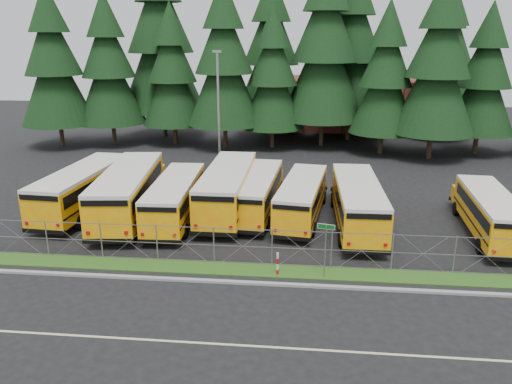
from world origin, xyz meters
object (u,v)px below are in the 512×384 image
bus_0 (86,190)px  street_sign (326,239)px  bus_1 (130,193)px  bus_5 (302,199)px  bus_3 (229,190)px  bus_east (488,214)px  light_standard (219,110)px  bus_4 (258,194)px  bus_2 (177,199)px  striped_bollard (278,264)px  bus_6 (357,204)px

bus_0 → street_sign: bus_0 is taller
bus_1 → bus_5: bus_1 is taller
bus_3 → bus_east: bearing=-8.3°
bus_5 → light_standard: light_standard is taller
bus_3 → bus_4: bearing=-0.3°
bus_3 → bus_5: bus_3 is taller
bus_1 → bus_4: bearing=3.3°
bus_1 → light_standard: (4.19, 9.84, 3.92)m
bus_2 → light_standard: light_standard is taller
bus_5 → light_standard: (-6.90, 9.18, 4.20)m
bus_4 → light_standard: bearing=119.0°
striped_bollard → bus_3: bearing=113.1°
bus_3 → bus_5: bearing=-8.2°
bus_5 → bus_east: bus_5 is taller
bus_1 → street_sign: (12.26, -7.49, 0.45)m
bus_2 → bus_3: 3.54m
bus_3 → street_sign: bearing=-55.2°
bus_0 → bus_1: bearing=-7.9°
striped_bollard → bus_5: bearing=82.2°
bus_6 → striped_bollard: 8.34m
bus_4 → bus_0: bearing=-172.6°
street_sign → bus_6: bearing=73.1°
bus_1 → bus_5: size_ratio=1.21×
bus_east → bus_4: bearing=173.8°
bus_0 → bus_2: bus_0 is taller
bus_4 → light_standard: (-3.95, 8.46, 4.16)m
bus_0 → bus_5: bearing=3.8°
bus_2 → bus_1: bearing=170.8°
bus_east → striped_bollard: (-11.97, -6.39, -0.70)m
bus_4 → bus_east: bus_4 is taller
bus_2 → street_sign: street_sign is taller
bus_2 → bus_3: (3.05, 1.79, 0.17)m
bus_2 → light_standard: size_ratio=1.02×
bus_3 → bus_5: size_ratio=1.17×
bus_1 → bus_east: 21.98m
bus_6 → street_sign: (-2.15, -7.08, 0.59)m
light_standard → street_sign: bearing=-65.0°
light_standard → bus_6: bearing=-45.1°
bus_0 → light_standard: bearing=54.7°
bus_3 → bus_5: 4.94m
light_standard → bus_0: bearing=-129.2°
bus_0 → bus_5: size_ratio=1.13×
bus_4 → striped_bollard: bus_4 is taller
bus_0 → bus_3: bearing=8.2°
bus_0 → bus_4: 11.44m
bus_4 → bus_6: bearing=-12.0°
bus_1 → bus_east: bus_1 is taller
bus_5 → striped_bollard: bus_5 is taller
bus_4 → bus_east: bearing=-6.0°
bus_5 → bus_east: 10.99m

